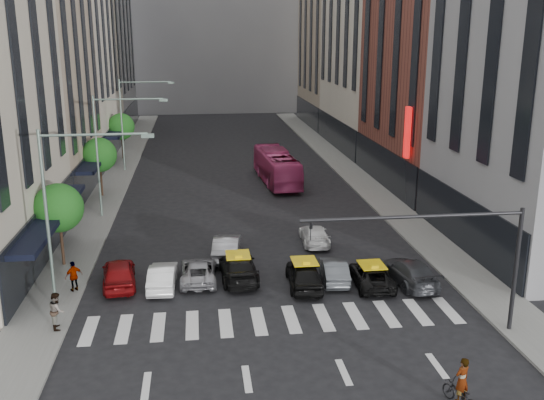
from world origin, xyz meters
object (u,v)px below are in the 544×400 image
object	(u,v)px
streetlamp_near	(65,196)
streetlamp_far	(131,113)
taxi_left	(238,267)
pedestrian_near	(57,310)
streetlamp_mid	(109,140)
pedestrian_far	(74,276)
motorcycle	(461,395)
taxi_center	(304,274)
car_white_front	(163,276)
bus	(277,167)
car_red	(119,273)

from	to	relation	value
streetlamp_near	streetlamp_far	xyz separation A→B (m)	(0.00, 32.00, 0.00)
taxi_left	pedestrian_near	bearing A→B (deg)	27.81
streetlamp_mid	pedestrian_far	xyz separation A→B (m)	(-0.38, -14.02, -4.93)
streetlamp_mid	motorcycle	size ratio (longest dim) A/B	4.93
streetlamp_far	taxi_center	xyz separation A→B (m)	(11.94, -30.74, -5.16)
streetlamp_mid	car_white_front	size ratio (longest dim) A/B	2.25
streetlamp_mid	taxi_center	bearing A→B (deg)	-50.99
bus	pedestrian_near	bearing A→B (deg)	59.28
car_red	bus	world-z (taller)	bus
taxi_center	car_red	bearing A→B (deg)	-5.40
streetlamp_far	car_red	world-z (taller)	streetlamp_far
taxi_left	streetlamp_far	bearing A→B (deg)	-76.37
streetlamp_far	taxi_center	size ratio (longest dim) A/B	2.05
pedestrian_near	car_red	bearing A→B (deg)	-35.90
taxi_center	bus	bearing A→B (deg)	-91.22
car_red	taxi_center	bearing A→B (deg)	165.16
bus	motorcycle	distance (m)	35.66
pedestrian_near	car_white_front	bearing A→B (deg)	-57.88
streetlamp_mid	streetlamp_far	bearing A→B (deg)	90.00
streetlamp_far	car_white_front	bearing A→B (deg)	-81.88
car_white_front	pedestrian_far	size ratio (longest dim) A/B	2.42
streetlamp_far	taxi_left	xyz separation A→B (m)	(8.43, -29.17, -5.19)
streetlamp_far	pedestrian_near	distance (m)	34.65
bus	taxi_center	bearing A→B (deg)	82.20
bus	streetlamp_far	bearing A→B (deg)	-30.31
taxi_center	pedestrian_near	distance (m)	12.81
pedestrian_far	taxi_left	bearing A→B (deg)	150.15
streetlamp_far	bus	distance (m)	15.82
pedestrian_near	streetlamp_far	bearing A→B (deg)	-12.55
taxi_center	bus	size ratio (longest dim) A/B	0.40
streetlamp_near	pedestrian_near	world-z (taller)	streetlamp_near
streetlamp_near	streetlamp_far	bearing A→B (deg)	90.00
streetlamp_near	pedestrian_near	bearing A→B (deg)	-98.77
streetlamp_near	car_red	xyz separation A→B (m)	(1.87, 2.70, -5.16)
streetlamp_far	taxi_left	size ratio (longest dim) A/B	1.82
bus	pedestrian_far	bearing A→B (deg)	55.13
pedestrian_far	car_white_front	bearing A→B (deg)	146.83
streetlamp_far	streetlamp_near	bearing A→B (deg)	-90.00
car_white_front	pedestrian_near	xyz separation A→B (m)	(-4.61, -4.46, 0.37)
bus	pedestrian_near	world-z (taller)	bus
taxi_center	pedestrian_near	world-z (taller)	pedestrian_near
streetlamp_mid	motorcycle	bearing A→B (deg)	-59.10
taxi_left	motorcycle	distance (m)	15.09
car_red	taxi_center	world-z (taller)	taxi_center
taxi_left	pedestrian_far	world-z (taller)	pedestrian_far
streetlamp_near	pedestrian_near	size ratio (longest dim) A/B	5.09
streetlamp_near	bus	world-z (taller)	streetlamp_near
car_red	pedestrian_near	bearing A→B (deg)	59.37
streetlamp_far	pedestrian_far	world-z (taller)	streetlamp_far
streetlamp_near	taxi_left	xyz separation A→B (m)	(8.43, 2.83, -5.19)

